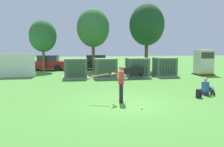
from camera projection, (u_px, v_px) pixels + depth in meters
ground_plane at (126, 104)px, 11.10m from camera, size 96.00×96.00×0.00m
fence_panel at (5, 66)px, 19.94m from camera, size 4.80×0.12×2.00m
transformer_west at (76, 69)px, 19.51m from camera, size 2.10×1.70×1.62m
transformer_mid_west at (105, 69)px, 19.69m from camera, size 2.10×1.70×1.62m
transformer_mid_east at (137, 68)px, 20.29m from camera, size 2.10×1.70×1.62m
transformer_east at (165, 67)px, 20.81m from camera, size 2.10×1.70×1.62m
generator_enclosure at (204, 62)px, 21.84m from camera, size 1.60×1.40×2.30m
park_bench at (133, 72)px, 19.19m from camera, size 1.84×0.63×0.92m
batter at (120, 82)px, 11.29m from camera, size 1.60×0.77×1.74m
sports_ball at (142, 108)px, 10.09m from camera, size 0.09×0.09×0.09m
seated_spectator at (207, 88)px, 13.02m from camera, size 0.76×0.60×0.96m
backpack at (199, 94)px, 12.33m from camera, size 0.38×0.38×0.44m
tree_left at (43, 36)px, 24.52m from camera, size 2.78×2.78×5.31m
tree_center_left at (93, 28)px, 25.32m from camera, size 3.44×3.44×6.58m
tree_center_right at (147, 25)px, 25.19m from camera, size 3.68×3.68×7.04m
parked_car_leftmost at (47, 63)px, 26.11m from camera, size 4.39×2.34×1.62m
parked_car_left_of_center at (95, 63)px, 26.91m from camera, size 4.26×2.03×1.62m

